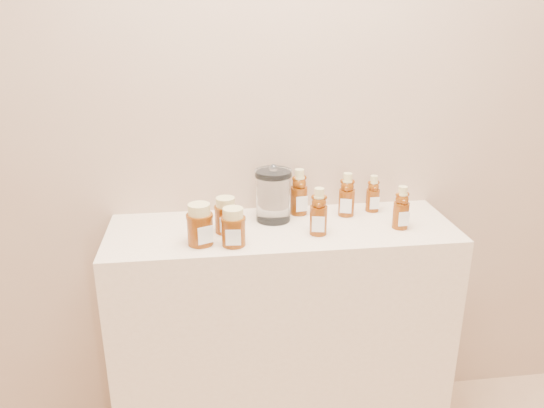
{
  "coord_description": "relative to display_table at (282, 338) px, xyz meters",
  "views": [
    {
      "loc": [
        -0.26,
        -0.12,
        1.62
      ],
      "look_at": [
        -0.04,
        1.52,
        1.0
      ],
      "focal_mm": 35.0,
      "sensor_mm": 36.0,
      "label": 1
    }
  ],
  "objects": [
    {
      "name": "display_table",
      "position": [
        0.0,
        0.0,
        0.0
      ],
      "size": [
        1.2,
        0.4,
        0.9
      ],
      "primitive_type": "cube",
      "color": "beige",
      "rests_on": "ground"
    },
    {
      "name": "honey_jar_front",
      "position": [
        -0.18,
        -0.12,
        0.51
      ],
      "size": [
        0.09,
        0.09,
        0.13
      ],
      "primitive_type": null,
      "rotation": [
        0.0,
        0.0,
        -0.09
      ],
      "color": "#5F2607",
      "rests_on": "display_table"
    },
    {
      "name": "glass_canister",
      "position": [
        -0.02,
        0.08,
        0.55
      ],
      "size": [
        0.16,
        0.16,
        0.2
      ],
      "primitive_type": null,
      "rotation": [
        0.0,
        0.0,
        -0.3
      ],
      "color": "white",
      "rests_on": "display_table"
    },
    {
      "name": "honey_jar_back",
      "position": [
        -0.19,
        -0.01,
        0.51
      ],
      "size": [
        0.08,
        0.08,
        0.12
      ],
      "primitive_type": null,
      "rotation": [
        0.0,
        0.0,
        0.03
      ],
      "color": "#5F2607",
      "rests_on": "display_table"
    },
    {
      "name": "bear_bottle_front_right",
      "position": [
        0.4,
        -0.05,
        0.53
      ],
      "size": [
        0.06,
        0.06,
        0.17
      ],
      "primitive_type": null,
      "rotation": [
        0.0,
        0.0,
        0.06
      ],
      "color": "#5F2607",
      "rests_on": "display_table"
    },
    {
      "name": "bear_bottle_front_left",
      "position": [
        0.11,
        -0.07,
        0.54
      ],
      "size": [
        0.07,
        0.07,
        0.18
      ],
      "primitive_type": null,
      "rotation": [
        0.0,
        0.0,
        -0.23
      ],
      "color": "#5F2607",
      "rests_on": "display_table"
    },
    {
      "name": "bear_bottle_back_left",
      "position": [
        0.08,
        0.12,
        0.55
      ],
      "size": [
        0.08,
        0.08,
        0.19
      ],
      "primitive_type": null,
      "rotation": [
        0.0,
        0.0,
        0.18
      ],
      "color": "#5F2607",
      "rests_on": "display_table"
    },
    {
      "name": "bear_bottle_back_right",
      "position": [
        0.36,
        0.12,
        0.53
      ],
      "size": [
        0.05,
        0.05,
        0.15
      ],
      "primitive_type": null,
      "rotation": [
        0.0,
        0.0,
        0.0
      ],
      "color": "#5F2607",
      "rests_on": "display_table"
    },
    {
      "name": "honey_jar_left",
      "position": [
        -0.28,
        -0.1,
        0.52
      ],
      "size": [
        0.11,
        0.11,
        0.14
      ],
      "primitive_type": null,
      "rotation": [
        0.0,
        0.0,
        0.41
      ],
      "color": "#5F2607",
      "rests_on": "display_table"
    },
    {
      "name": "wall_back",
      "position": [
        0.0,
        0.2,
        0.9
      ],
      "size": [
        3.5,
        0.02,
        2.7
      ],
      "primitive_type": "cube",
      "color": "tan",
      "rests_on": "ground"
    },
    {
      "name": "bear_bottle_back_mid",
      "position": [
        0.25,
        0.09,
        0.54
      ],
      "size": [
        0.08,
        0.08,
        0.18
      ],
      "primitive_type": null,
      "rotation": [
        0.0,
        0.0,
        -0.33
      ],
      "color": "#5F2607",
      "rests_on": "display_table"
    }
  ]
}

